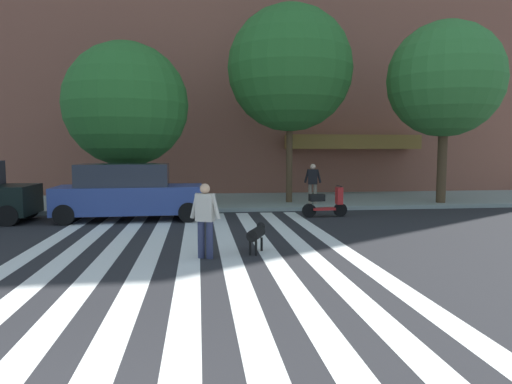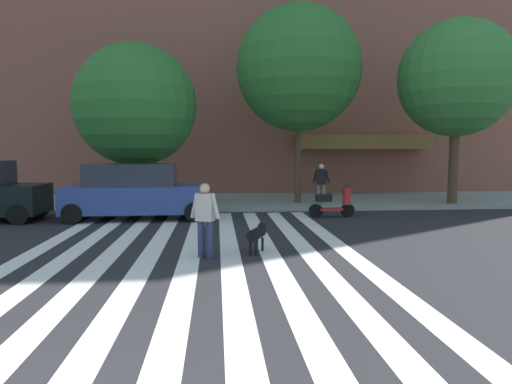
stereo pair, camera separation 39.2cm
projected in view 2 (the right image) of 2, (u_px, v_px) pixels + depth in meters
ground_plane at (130, 255)px, 10.34m from camera, size 160.00×160.00×0.00m
sidewalk_far at (172, 202)px, 20.24m from camera, size 80.00×6.00×0.15m
crosswalk_stripes at (190, 254)px, 10.46m from camera, size 7.65×13.36×0.01m
parked_car_behind_first at (136, 192)px, 15.67m from camera, size 4.86×2.04×1.89m
parked_scooter at (332, 204)px, 16.09m from camera, size 1.63×0.50×1.11m
street_tree_nearest at (135, 105)px, 17.80m from camera, size 4.72×4.72×6.29m
street_tree_middle at (299, 69)px, 18.97m from camera, size 5.16×5.16×8.13m
street_tree_further at (457, 79)px, 18.61m from camera, size 4.71×4.71×7.45m
pedestrian_dog_walker at (205, 216)px, 10.04m from camera, size 0.68×0.37×1.64m
dog_on_leash at (257, 234)px, 10.59m from camera, size 0.55×1.06×0.65m
pedestrian_bystander at (321, 182)px, 18.58m from camera, size 0.70×0.33×1.64m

